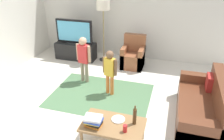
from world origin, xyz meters
TOP-DOWN VIEW (x-y plane):
  - ground at (0.00, 0.00)m, footprint 7.80×7.80m
  - wall_back at (0.00, 3.00)m, footprint 6.00×0.12m
  - area_rug at (-0.25, 0.55)m, footprint 2.20×1.60m
  - tv_stand at (-1.64, 2.30)m, footprint 1.20×0.44m
  - tv at (-1.64, 2.28)m, footprint 1.10×0.28m
  - couch at (1.89, 0.23)m, footprint 0.80×1.80m
  - armchair at (0.13, 2.26)m, footprint 0.60×0.60m
  - floor_lamp at (-0.80, 2.45)m, footprint 0.36×0.36m
  - child_near_tv at (-0.84, 1.05)m, footprint 0.38×0.19m
  - child_center at (-0.07, 0.68)m, footprint 0.34×0.18m
  - coffee_table at (0.43, -0.78)m, footprint 1.00×0.60m
  - book_stack at (0.14, -0.91)m, footprint 0.29×0.22m
  - bottle at (0.75, -0.68)m, footprint 0.06×0.06m
  - tv_remote at (0.13, -0.68)m, footprint 0.17×0.12m
  - soda_can at (0.65, -0.90)m, footprint 0.07×0.07m
  - plate at (0.48, -0.66)m, footprint 0.22×0.22m

SIDE VIEW (x-z plane):
  - ground at x=0.00m, z-range 0.00..0.00m
  - area_rug at x=-0.25m, z-range 0.00..0.01m
  - tv_stand at x=-1.64m, z-range -0.01..0.49m
  - couch at x=1.89m, z-range -0.14..0.72m
  - armchair at x=0.13m, z-range -0.15..0.75m
  - coffee_table at x=0.43m, z-range 0.16..0.58m
  - plate at x=0.48m, z-range 0.42..0.44m
  - tv_remote at x=0.13m, z-range 0.42..0.44m
  - soda_can at x=0.65m, z-range 0.42..0.54m
  - book_stack at x=0.14m, z-range 0.43..0.59m
  - bottle at x=0.75m, z-range 0.40..0.74m
  - child_center at x=-0.07m, z-range 0.11..1.15m
  - child_near_tv at x=-0.84m, z-range 0.12..1.27m
  - tv at x=-1.64m, z-range 0.49..1.20m
  - wall_back at x=0.00m, z-range 0.00..2.70m
  - floor_lamp at x=-0.80m, z-range 0.65..2.43m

